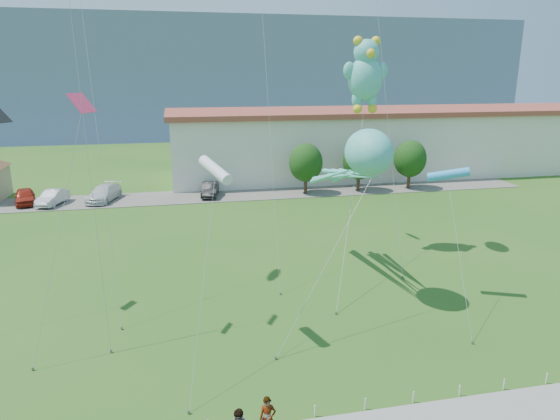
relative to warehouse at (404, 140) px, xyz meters
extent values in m
plane|color=#285818|center=(-26.00, -44.00, -4.12)|extent=(160.00, 160.00, 0.00)
cube|color=#59544C|center=(-26.00, -9.00, -4.09)|extent=(70.00, 6.00, 0.06)
cube|color=slate|center=(-26.00, 76.00, 8.38)|extent=(160.00, 50.00, 25.00)
cube|color=beige|center=(0.00, 0.00, -0.32)|extent=(60.00, 14.00, 7.60)
cube|color=brown|center=(0.00, 0.00, 3.78)|extent=(61.00, 15.00, 0.60)
cylinder|color=white|center=(-27.00, -45.30, -3.87)|extent=(0.05, 0.05, 0.50)
cylinder|color=white|center=(-25.00, -45.30, -3.87)|extent=(0.05, 0.05, 0.50)
cylinder|color=white|center=(-23.00, -45.30, -3.87)|extent=(0.05, 0.05, 0.50)
cylinder|color=white|center=(-21.00, -45.30, -3.87)|extent=(0.05, 0.05, 0.50)
cylinder|color=white|center=(-19.00, -45.30, -3.87)|extent=(0.05, 0.05, 0.50)
cylinder|color=white|center=(-17.00, -45.30, -3.87)|extent=(0.05, 0.05, 0.50)
cylinder|color=white|center=(-15.00, -45.30, -3.87)|extent=(0.05, 0.05, 0.50)
cylinder|color=#3F2B19|center=(-16.00, -10.00, -3.02)|extent=(0.36, 0.36, 2.20)
ellipsoid|color=#14380F|center=(-16.00, -10.00, -0.72)|extent=(3.60, 3.60, 4.14)
cylinder|color=#3F2B19|center=(-10.00, -10.00, -3.02)|extent=(0.36, 0.36, 2.20)
ellipsoid|color=#14380F|center=(-10.00, -10.00, -0.72)|extent=(3.60, 3.60, 4.14)
cylinder|color=#3F2B19|center=(-4.00, -10.00, -3.02)|extent=(0.36, 0.36, 2.20)
ellipsoid|color=#14380F|center=(-4.00, -10.00, -0.72)|extent=(3.60, 3.60, 4.14)
imported|color=gray|center=(-26.96, -46.15, -3.22)|extent=(0.64, 0.46, 1.61)
imported|color=maroon|center=(-44.30, -8.73, -3.30)|extent=(2.89, 4.81, 1.53)
imported|color=#B0AFB6|center=(-41.58, -9.55, -3.34)|extent=(2.68, 4.64, 1.45)
imported|color=silver|center=(-36.86, -8.95, -3.29)|extent=(3.64, 5.75, 1.55)
imported|color=black|center=(-26.17, -9.24, -3.33)|extent=(2.26, 4.63, 1.46)
ellipsoid|color=#45ABAB|center=(-19.59, -36.14, 4.36)|extent=(2.47, 3.22, 2.47)
sphere|color=white|center=(-20.04, -37.11, 4.63)|extent=(0.39, 0.39, 0.39)
sphere|color=white|center=(-19.15, -37.11, 4.63)|extent=(0.39, 0.39, 0.39)
cylinder|color=slate|center=(-25.66, -41.17, -4.04)|extent=(0.10, 0.10, 0.16)
cylinder|color=gray|center=(-22.63, -39.16, -0.20)|extent=(6.09, 4.06, 7.54)
ellipsoid|color=#45ABAB|center=(-16.67, -27.74, 8.04)|extent=(2.35, 2.00, 2.94)
sphere|color=#45ABAB|center=(-16.67, -27.74, 9.76)|extent=(1.72, 1.72, 1.72)
sphere|color=yellow|center=(-17.30, -27.74, 10.48)|extent=(0.63, 0.63, 0.63)
sphere|color=yellow|center=(-16.04, -27.74, 10.48)|extent=(0.63, 0.63, 0.63)
sphere|color=yellow|center=(-16.67, -28.46, 9.67)|extent=(0.63, 0.63, 0.63)
ellipsoid|color=#45ABAB|center=(-17.85, -27.74, 8.58)|extent=(0.81, 0.58, 1.14)
ellipsoid|color=#45ABAB|center=(-15.50, -27.74, 8.58)|extent=(0.81, 0.58, 1.14)
ellipsoid|color=#45ABAB|center=(-17.21, -27.74, 6.68)|extent=(0.72, 0.63, 1.18)
ellipsoid|color=#45ABAB|center=(-16.13, -27.74, 6.68)|extent=(0.72, 0.63, 1.18)
sphere|color=yellow|center=(-17.21, -27.92, 6.05)|extent=(0.63, 0.63, 0.63)
sphere|color=yellow|center=(-16.13, -27.92, 6.05)|extent=(0.63, 0.63, 0.63)
cylinder|color=slate|center=(-21.61, -37.56, -4.04)|extent=(0.10, 0.10, 0.16)
cylinder|color=gray|center=(-19.14, -32.65, 0.95)|extent=(4.97, 9.84, 9.85)
cylinder|color=slate|center=(-32.72, -36.87, -4.04)|extent=(0.10, 0.10, 0.16)
cylinder|color=gray|center=(-33.51, -33.21, 5.67)|extent=(1.62, 7.35, 19.28)
cylinder|color=slate|center=(-24.02, -34.49, -4.04)|extent=(0.10, 0.10, 0.16)
cylinder|color=gray|center=(-23.68, -29.16, 6.99)|extent=(0.70, 10.70, 21.93)
cylinder|color=white|center=(-27.90, -38.76, 4.23)|extent=(0.50, 2.25, 0.87)
cylinder|color=slate|center=(-29.64, -44.15, -4.04)|extent=(0.10, 0.10, 0.16)
cylinder|color=gray|center=(-28.77, -41.45, 0.03)|extent=(1.77, 5.42, 8.00)
cylinder|color=#319BDF|center=(-15.05, -36.46, 3.04)|extent=(0.50, 2.25, 0.87)
cylinder|color=slate|center=(-16.19, -41.83, -4.04)|extent=(0.10, 0.10, 0.16)
cylinder|color=gray|center=(-15.62, -39.15, -0.56)|extent=(1.17, 5.39, 6.82)
cylinder|color=slate|center=(-15.94, -33.75, -4.04)|extent=(0.10, 0.10, 0.16)
cylinder|color=gray|center=(-16.14, -30.78, 5.12)|extent=(0.44, 5.97, 18.18)
cylinder|color=slate|center=(-33.00, -39.02, -4.04)|extent=(0.10, 0.10, 0.16)
cylinder|color=gray|center=(-33.40, -37.42, 3.96)|extent=(0.81, 3.23, 15.86)
cube|color=#DC3057|center=(-33.55, -36.73, 7.10)|extent=(1.29, 1.29, 0.86)
cylinder|color=slate|center=(-36.18, -39.82, -4.04)|extent=(0.10, 0.10, 0.16)
cylinder|color=gray|center=(-34.86, -38.27, 1.47)|extent=(2.66, 3.12, 10.87)
camera|label=1|loc=(-29.63, -60.73, 8.33)|focal=32.00mm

